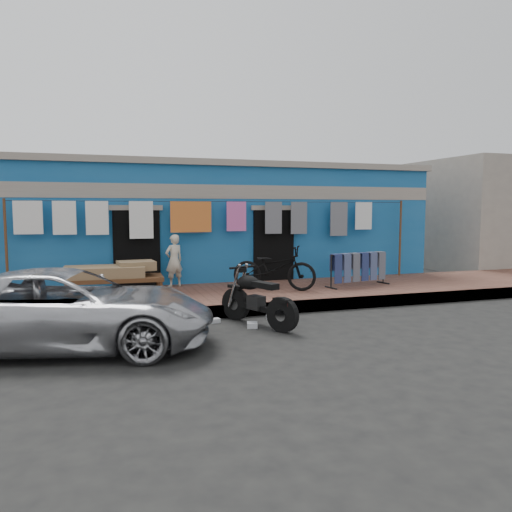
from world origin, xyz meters
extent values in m
plane|color=black|center=(0.00, 0.00, 0.00)|extent=(80.00, 80.00, 0.00)
cube|color=brown|center=(0.00, 3.00, 0.12)|extent=(28.00, 3.00, 0.25)
cube|color=gray|center=(0.00, 1.55, 0.12)|extent=(28.00, 0.10, 0.25)
cube|color=#175593|center=(0.00, 7.00, 1.60)|extent=(12.00, 5.00, 3.20)
cube|color=#9E9384|center=(0.00, 4.56, 2.55)|extent=(12.00, 0.14, 0.35)
cube|color=#9E9384|center=(0.00, 7.00, 3.28)|extent=(12.20, 5.20, 0.16)
cube|color=black|center=(-2.20, 4.48, 1.05)|extent=(1.10, 0.10, 2.10)
cube|color=black|center=(1.30, 4.48, 1.05)|extent=(1.10, 0.10, 2.10)
cube|color=#9E9384|center=(11.00, 7.00, 1.90)|extent=(6.00, 5.00, 3.80)
cylinder|color=brown|center=(-5.00, 4.25, 1.30)|extent=(0.06, 0.06, 2.10)
cylinder|color=brown|center=(5.00, 4.25, 1.30)|extent=(0.06, 0.06, 2.10)
cylinder|color=black|center=(0.00, 4.25, 2.30)|extent=(10.00, 0.01, 0.01)
cube|color=silver|center=(-4.54, 4.25, 1.93)|extent=(0.60, 0.02, 0.74)
cube|color=silver|center=(-3.79, 4.25, 1.92)|extent=(0.50, 0.02, 0.76)
cube|color=silver|center=(-3.09, 4.25, 1.91)|extent=(0.50, 0.02, 0.77)
cube|color=silver|center=(-2.10, 4.25, 1.86)|extent=(0.55, 0.02, 0.88)
cube|color=#CC4C26|center=(-0.92, 4.25, 1.93)|extent=(1.00, 0.02, 0.75)
cube|color=#D25BA5|center=(0.23, 4.25, 1.93)|extent=(0.50, 0.02, 0.73)
cube|color=slate|center=(1.21, 4.25, 1.89)|extent=(0.45, 0.02, 0.81)
cube|color=slate|center=(1.92, 4.25, 1.88)|extent=(0.45, 0.02, 0.83)
cube|color=slate|center=(3.07, 4.25, 1.85)|extent=(0.50, 0.02, 0.90)
cube|color=silver|center=(3.82, 4.25, 1.93)|extent=(0.50, 0.02, 0.74)
imported|color=#B7B8BC|center=(-3.59, 0.19, 0.63)|extent=(4.83, 3.03, 1.26)
imported|color=beige|center=(-1.36, 4.20, 0.88)|extent=(0.53, 0.45, 1.26)
imported|color=black|center=(0.77, 3.00, 0.88)|extent=(2.00, 1.61, 1.25)
cube|color=silver|center=(-1.07, 1.20, 0.04)|extent=(0.20, 0.17, 0.08)
cube|color=silver|center=(0.00, 1.20, 0.04)|extent=(0.14, 0.17, 0.07)
cube|color=silver|center=(-0.53, 0.62, 0.05)|extent=(0.24, 0.27, 0.09)
camera|label=1|loc=(-3.21, -7.74, 2.12)|focal=35.00mm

